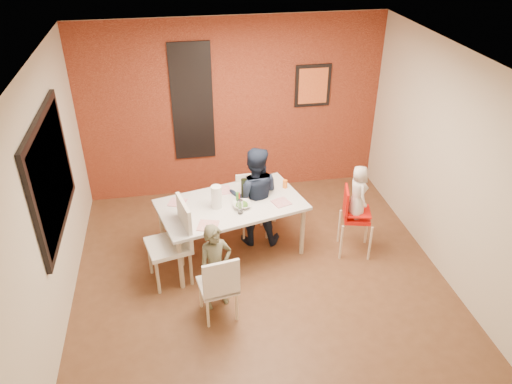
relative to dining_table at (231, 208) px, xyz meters
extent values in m
plane|color=brown|center=(0.27, -0.58, -0.68)|extent=(4.50, 4.50, 0.00)
cube|color=silver|center=(0.27, -0.58, 2.02)|extent=(4.50, 4.50, 0.02)
cube|color=beige|center=(0.27, 1.67, 0.67)|extent=(4.50, 0.02, 2.70)
cube|color=beige|center=(0.27, -2.83, 0.67)|extent=(4.50, 0.02, 2.70)
cube|color=beige|center=(-1.98, -0.58, 0.67)|extent=(0.02, 4.50, 2.70)
cube|color=beige|center=(2.52, -0.58, 0.67)|extent=(0.02, 4.50, 2.70)
cube|color=maroon|center=(0.27, 1.65, 0.67)|extent=(4.50, 0.02, 2.70)
cube|color=black|center=(-1.95, -0.38, 0.87)|extent=(0.05, 1.70, 1.30)
cube|color=black|center=(-1.93, -0.38, 0.87)|extent=(0.02, 1.55, 1.15)
cube|color=silver|center=(-0.33, 1.64, 0.82)|extent=(0.55, 0.03, 1.70)
cube|color=black|center=(-0.33, 1.63, 0.82)|extent=(0.60, 0.03, 1.76)
cube|color=black|center=(1.47, 1.63, 0.97)|extent=(0.54, 0.03, 0.64)
cube|color=orange|center=(1.47, 1.62, 0.97)|extent=(0.44, 0.01, 0.54)
cube|color=silver|center=(0.00, 0.00, 0.05)|extent=(1.98, 1.40, 0.04)
cylinder|color=tan|center=(-0.69, -0.60, -0.33)|extent=(0.06, 0.06, 0.71)
cylinder|color=tan|center=(-0.89, 0.21, -0.33)|extent=(0.06, 0.06, 0.71)
cylinder|color=tan|center=(0.89, -0.21, -0.33)|extent=(0.06, 0.06, 0.71)
cylinder|color=tan|center=(0.69, 0.60, -0.33)|extent=(0.06, 0.06, 0.71)
cube|color=white|center=(-0.31, -1.12, -0.27)|extent=(0.46, 0.46, 0.05)
cube|color=white|center=(-0.28, -1.30, -0.04)|extent=(0.40, 0.10, 0.45)
cylinder|color=beige|center=(-0.17, -0.93, -0.48)|extent=(0.03, 0.03, 0.39)
cylinder|color=beige|center=(-0.12, -1.25, -0.48)|extent=(0.03, 0.03, 0.39)
cylinder|color=beige|center=(-0.49, -0.98, -0.48)|extent=(0.03, 0.03, 0.39)
cylinder|color=beige|center=(-0.44, -1.30, -0.48)|extent=(0.03, 0.03, 0.39)
cube|color=white|center=(0.34, 0.36, -0.28)|extent=(0.41, 0.41, 0.04)
cube|color=white|center=(0.33, 0.54, -0.05)|extent=(0.39, 0.05, 0.45)
cylinder|color=beige|center=(0.19, 0.19, -0.49)|extent=(0.03, 0.03, 0.39)
cylinder|color=beige|center=(0.17, 0.51, -0.49)|extent=(0.03, 0.03, 0.39)
cylinder|color=beige|center=(0.51, 0.21, -0.49)|extent=(0.03, 0.03, 0.39)
cylinder|color=beige|center=(0.49, 0.53, -0.49)|extent=(0.03, 0.03, 0.39)
cube|color=white|center=(-0.82, -0.42, -0.18)|extent=(0.59, 0.59, 0.06)
cube|color=white|center=(-0.60, -0.37, 0.10)|extent=(0.16, 0.49, 0.56)
cylinder|color=tan|center=(-1.06, -0.27, -0.44)|extent=(0.04, 0.04, 0.48)
cylinder|color=tan|center=(-0.67, -0.18, -0.44)|extent=(0.04, 0.04, 0.48)
cylinder|color=tan|center=(-0.97, -0.67, -0.44)|extent=(0.04, 0.04, 0.48)
cylinder|color=tan|center=(-0.57, -0.57, -0.44)|extent=(0.04, 0.04, 0.48)
cube|color=red|center=(1.59, -0.27, -0.15)|extent=(0.40, 0.40, 0.05)
cube|color=red|center=(1.44, -0.23, 0.07)|extent=(0.11, 0.33, 0.39)
cube|color=red|center=(1.59, -0.27, -0.06)|extent=(0.40, 0.40, 0.02)
cylinder|color=beige|center=(1.72, -0.49, -0.43)|extent=(0.03, 0.03, 0.51)
cylinder|color=beige|center=(1.36, -0.40, -0.43)|extent=(0.03, 0.03, 0.51)
cylinder|color=beige|center=(1.81, -0.13, -0.43)|extent=(0.03, 0.03, 0.51)
cylinder|color=beige|center=(1.45, -0.04, -0.43)|extent=(0.03, 0.03, 0.51)
imported|color=brown|center=(-0.31, -0.96, -0.14)|extent=(0.46, 0.37, 1.07)
imported|color=#161E31|center=(0.34, 0.20, 0.01)|extent=(0.76, 0.64, 1.39)
imported|color=beige|center=(1.57, -0.27, 0.23)|extent=(0.24, 0.36, 0.71)
cube|color=silver|center=(-0.33, -0.45, 0.07)|extent=(0.29, 0.29, 0.01)
cube|color=white|center=(-0.07, 0.34, 0.07)|extent=(0.24, 0.24, 0.01)
cube|color=silver|center=(0.63, -0.09, 0.07)|extent=(0.26, 0.26, 0.01)
cube|color=white|center=(-0.67, 0.14, 0.07)|extent=(0.26, 0.26, 0.01)
imported|color=white|center=(0.12, -0.10, 0.09)|extent=(0.23, 0.23, 0.06)
imported|color=silver|center=(0.38, 0.24, 0.09)|extent=(0.21, 0.21, 0.05)
cylinder|color=black|center=(0.18, 0.08, 0.21)|extent=(0.08, 0.08, 0.29)
cylinder|color=silver|center=(0.08, -0.24, 0.16)|extent=(0.07, 0.07, 0.19)
cylinder|color=white|center=(0.37, 0.07, 0.18)|extent=(0.08, 0.08, 0.22)
cylinder|color=white|center=(-0.18, -0.05, 0.21)|extent=(0.13, 0.13, 0.30)
cylinder|color=red|center=(0.10, 0.00, 0.14)|extent=(0.04, 0.04, 0.15)
cylinder|color=#2F7B29|center=(0.08, 0.00, 0.14)|extent=(0.04, 0.04, 0.15)
cylinder|color=brown|center=(0.09, 0.03, 0.13)|extent=(0.03, 0.03, 0.13)
cylinder|color=orange|center=(0.76, 0.27, 0.12)|extent=(0.06, 0.06, 0.11)
camera|label=1|loc=(-0.62, -5.30, 3.41)|focal=35.00mm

